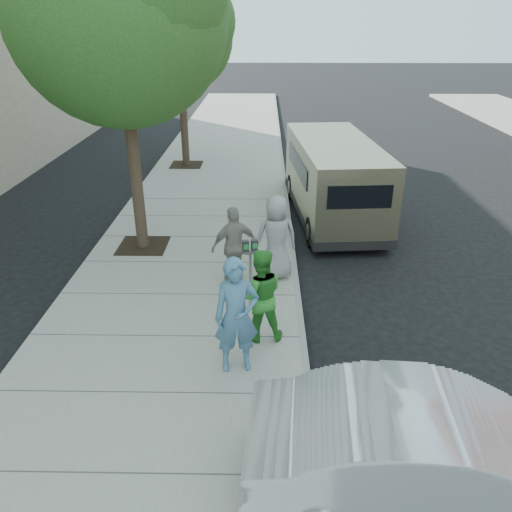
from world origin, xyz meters
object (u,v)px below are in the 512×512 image
object	(u,v)px
parking_meter	(250,258)
van	(333,178)
person_officer	(237,316)
tree_far	(180,31)
sedan	(441,457)
person_gray_shirt	(276,238)
person_striped_polo	(235,246)
person_green_shirt	(260,296)
tree_near	(120,5)

from	to	relation	value
parking_meter	van	bearing A→B (deg)	51.88
van	person_officer	world-z (taller)	van
van	tree_far	bearing A→B (deg)	129.30
sedan	person_gray_shirt	world-z (taller)	person_gray_shirt
parking_meter	person_striped_polo	size ratio (longest dim) A/B	0.81
van	person_gray_shirt	world-z (taller)	van
tree_far	parking_meter	size ratio (longest dim) A/B	4.65
sedan	person_striped_polo	world-z (taller)	person_striped_polo
person_green_shirt	person_gray_shirt	xyz separation A→B (m)	(0.32, 2.33, 0.07)
tree_near	sedan	distance (m)	9.97
tree_near	tree_far	size ratio (longest dim) A/B	1.16
person_green_shirt	person_gray_shirt	distance (m)	2.36
tree_near	van	size ratio (longest dim) A/B	1.22
tree_near	person_striped_polo	world-z (taller)	tree_near
van	sedan	xyz separation A→B (m)	(0.10, -9.64, -0.44)
parking_meter	person_green_shirt	distance (m)	1.17
tree_far	van	distance (m)	8.01
person_green_shirt	van	bearing A→B (deg)	-114.67
tree_near	van	xyz separation A→B (m)	(4.95, 2.51, -4.36)
tree_near	person_gray_shirt	xyz separation A→B (m)	(3.25, -1.58, -4.47)
parking_meter	person_green_shirt	world-z (taller)	person_green_shirt
sedan	person_striped_polo	distance (m)	5.92
person_officer	person_green_shirt	world-z (taller)	person_officer
person_green_shirt	parking_meter	bearing A→B (deg)	-87.09
person_officer	person_gray_shirt	bearing A→B (deg)	67.85
van	person_officer	xyz separation A→B (m)	(-2.39, -7.27, -0.06)
tree_near	person_striped_polo	xyz separation A→B (m)	(2.37, -1.86, -4.54)
person_green_shirt	person_gray_shirt	size ratio (longest dim) A/B	0.92
parking_meter	person_striped_polo	bearing A→B (deg)	95.90
parking_meter	van	distance (m)	5.73
sedan	person_striped_polo	xyz separation A→B (m)	(-2.68, 5.27, 0.26)
parking_meter	person_officer	bearing A→B (deg)	-109.68
person_officer	parking_meter	bearing A→B (deg)	75.45
parking_meter	person_officer	distance (m)	2.00
tree_far	person_gray_shirt	xyz separation A→B (m)	(3.25, -9.18, -3.80)
tree_far	person_green_shirt	bearing A→B (deg)	-75.74
parking_meter	person_gray_shirt	size ratio (longest dim) A/B	0.75
parking_meter	sedan	distance (m)	4.96
tree_near	sedan	xyz separation A→B (m)	(5.05, -7.13, -4.80)
tree_far	person_striped_polo	distance (m)	10.50
person_officer	person_striped_polo	distance (m)	2.90
person_gray_shirt	person_striped_polo	world-z (taller)	person_gray_shirt
person_green_shirt	person_striped_polo	size ratio (longest dim) A/B	0.99
parking_meter	person_officer	size ratio (longest dim) A/B	0.71
parking_meter	sedan	world-z (taller)	parking_meter
sedan	person_gray_shirt	bearing A→B (deg)	21.97
tree_near	van	bearing A→B (deg)	26.89
parking_meter	person_officer	world-z (taller)	person_officer
tree_far	person_officer	world-z (taller)	tree_far
parking_meter	van	world-z (taller)	van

